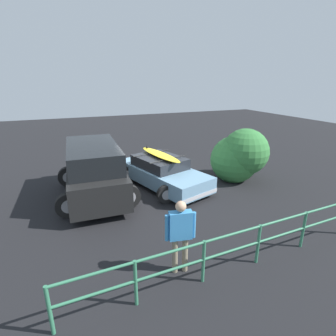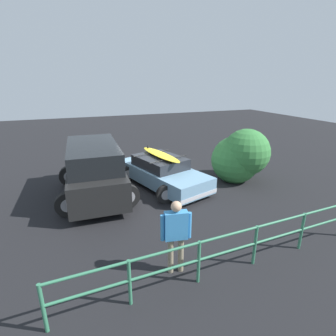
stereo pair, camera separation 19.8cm
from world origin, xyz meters
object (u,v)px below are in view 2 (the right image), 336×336
person_bystander (176,231)px  bush_near_left (240,157)px  sedan_car (162,172)px  suv_car (94,170)px

person_bystander → bush_near_left: bearing=-137.9°
sedan_car → suv_car: size_ratio=0.97×
suv_car → bush_near_left: size_ratio=2.03×
person_bystander → bush_near_left: bush_near_left is taller
person_bystander → bush_near_left: 6.36m
sedan_car → person_bystander: 5.12m
person_bystander → sedan_car: bearing=-106.4°
sedan_car → person_bystander: bearing=73.6°
sedan_car → person_bystander: person_bystander is taller
suv_car → bush_near_left: bearing=174.0°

